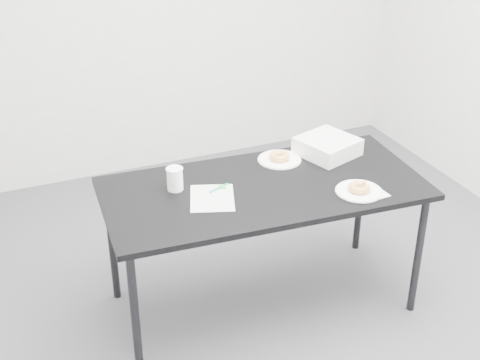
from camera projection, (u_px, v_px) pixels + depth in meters
name	position (u px, v px, depth m)	size (l,w,h in m)	color
floor	(264.00, 309.00, 3.79)	(4.00, 4.00, 0.00)	#454549
table	(264.00, 196.00, 3.51)	(1.73, 0.90, 0.76)	black
scorecard	(212.00, 198.00, 3.37)	(0.22, 0.28, 0.00)	silver
logo_patch	(222.00, 187.00, 3.46)	(0.04, 0.04, 0.00)	green
pen	(219.00, 188.00, 3.45)	(0.01, 0.01, 0.13)	#0C8484
napkin	(368.00, 193.00, 3.41)	(0.17, 0.17, 0.00)	silver
plate_near	(359.00, 191.00, 3.42)	(0.24, 0.24, 0.01)	white
donut_near	(359.00, 187.00, 3.41)	(0.11, 0.11, 0.04)	#E59E48
plate_far	(279.00, 160.00, 3.74)	(0.24, 0.24, 0.01)	white
donut_far	(280.00, 156.00, 3.73)	(0.11, 0.11, 0.04)	#E59E48
coffee_cup	(175.00, 179.00, 3.42)	(0.08, 0.08, 0.12)	white
cup_lid	(310.00, 150.00, 3.85)	(0.09, 0.09, 0.01)	silver
bakery_box	(327.00, 146.00, 3.79)	(0.29, 0.29, 0.10)	silver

